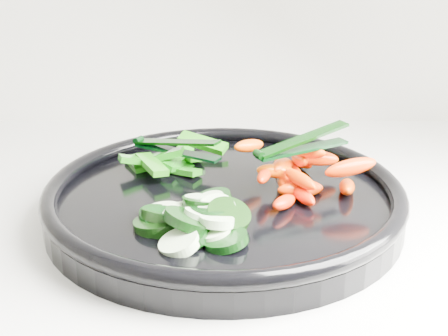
{
  "coord_description": "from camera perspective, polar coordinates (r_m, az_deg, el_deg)",
  "views": [
    {
      "loc": [
        0.01,
        1.07,
        1.22
      ],
      "look_at": [
        0.01,
        1.66,
        0.99
      ],
      "focal_mm": 50.0,
      "sensor_mm": 36.0,
      "label": 1
    }
  ],
  "objects": [
    {
      "name": "veggie_tray",
      "position": [
        0.65,
        0.0,
        -2.82
      ],
      "size": [
        0.43,
        0.43,
        0.04
      ],
      "color": "black",
      "rests_on": "counter"
    },
    {
      "name": "pepper_pile",
      "position": [
        0.73,
        -5.02,
        0.76
      ],
      "size": [
        0.13,
        0.12,
        0.04
      ],
      "color": "#0A6F10",
      "rests_on": "veggie_tray"
    },
    {
      "name": "tong_pepper",
      "position": [
        0.72,
        -4.58,
        1.98
      ],
      "size": [
        0.11,
        0.07,
        0.02
      ],
      "color": "black",
      "rests_on": "pepper_pile"
    },
    {
      "name": "tong_carrot",
      "position": [
        0.65,
        6.99,
        2.13
      ],
      "size": [
        0.11,
        0.07,
        0.02
      ],
      "color": "black",
      "rests_on": "carrot_pile"
    },
    {
      "name": "carrot_pile",
      "position": [
        0.67,
        6.98,
        -0.38
      ],
      "size": [
        0.15,
        0.15,
        0.05
      ],
      "color": "red",
      "rests_on": "veggie_tray"
    },
    {
      "name": "cucumber_pile",
      "position": [
        0.58,
        -3.26,
        -4.62
      ],
      "size": [
        0.13,
        0.12,
        0.04
      ],
      "color": "black",
      "rests_on": "veggie_tray"
    }
  ]
}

